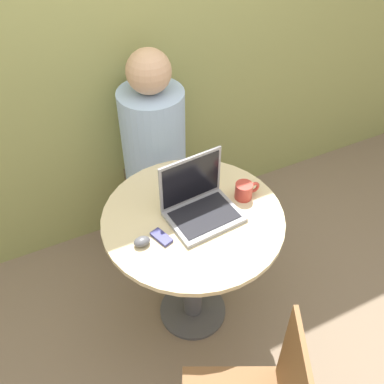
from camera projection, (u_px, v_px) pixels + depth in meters
The scene contains 8 objects.
ground_plane at pixel (193, 311), 2.55m from camera, with size 12.00×12.00×0.00m, color #7F6B56.
back_wall at pixel (117, 31), 2.23m from camera, with size 7.00×0.05×2.60m.
round_table at pixel (193, 244), 2.16m from camera, with size 0.83×0.83×0.77m.
laptop at pixel (199, 203), 2.01m from camera, with size 0.33×0.27×0.27m.
cell_phone at pixel (161, 237), 1.93m from camera, with size 0.08×0.11×0.02m.
computer_mouse at pixel (142, 242), 1.89m from camera, with size 0.07×0.05×0.04m.
coffee_cup at pixel (245, 191), 2.09m from camera, with size 0.13×0.08×0.08m.
person_seated at pixel (153, 164), 2.67m from camera, with size 0.41×0.57×1.29m.
Camera 1 is at (-0.63, -1.27, 2.23)m, focal length 42.00 mm.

